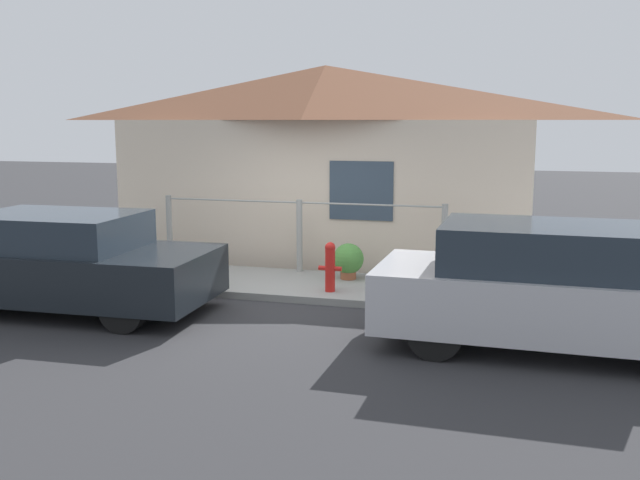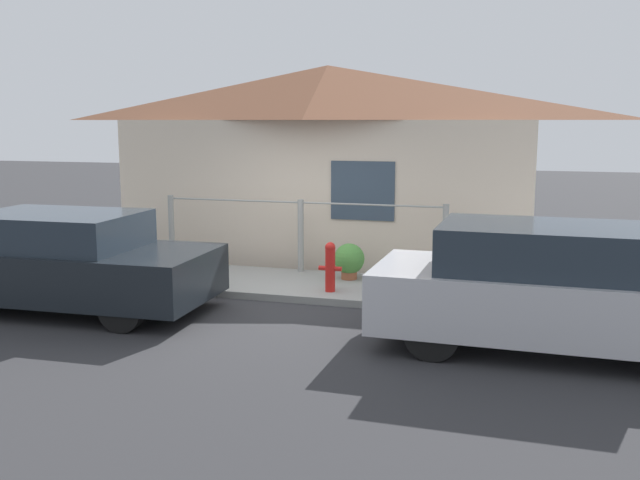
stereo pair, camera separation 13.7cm
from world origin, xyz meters
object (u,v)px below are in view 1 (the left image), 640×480
Objects in this scene: car_left at (66,262)px; potted_plant_near_hydrant at (348,260)px; fire_hydrant at (330,266)px; car_right at (551,288)px.

car_left is 7.08× the size of potted_plant_near_hydrant.
car_left is at bearing -143.44° from potted_plant_near_hydrant.
car_left is 3.74m from fire_hydrant.
fire_hydrant is at bearing 24.30° from car_left.
fire_hydrant is (3.35, 1.64, -0.19)m from car_left.
car_left is 5.49× the size of fire_hydrant.
car_left is 6.41m from car_right.
car_left is 1.00× the size of car_right.
potted_plant_near_hydrant is at bearing 85.79° from fire_hydrant.
potted_plant_near_hydrant is (3.42, 2.54, -0.27)m from car_left.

